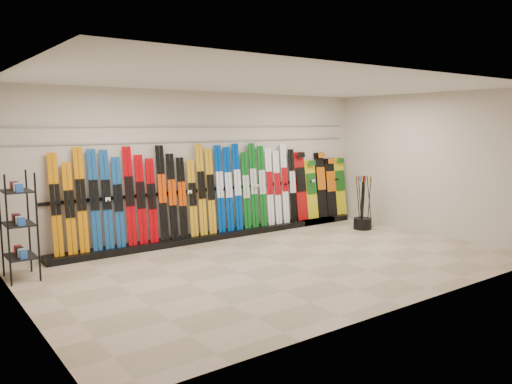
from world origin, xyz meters
TOP-DOWN VIEW (x-y plane):
  - floor at (0.00, 0.00)m, footprint 8.00×8.00m
  - back_wall at (0.00, 2.50)m, footprint 8.00×0.00m
  - left_wall at (-4.00, 0.00)m, footprint 0.00×5.00m
  - right_wall at (4.00, 0.00)m, footprint 0.00×5.00m
  - ceiling at (0.00, 0.00)m, footprint 8.00×8.00m
  - ski_rack_base at (0.22, 2.28)m, footprint 8.00×0.40m
  - skis at (-0.45, 2.32)m, footprint 5.38×0.20m
  - snowboards at (3.08, 2.35)m, footprint 1.60×0.24m
  - accessory_rack at (-3.75, 1.70)m, footprint 0.40×0.60m
  - pole_bin at (3.23, 1.13)m, footprint 0.40×0.40m
  - ski_poles at (3.23, 1.13)m, footprint 0.39×0.35m
  - slatwall_rail_0 at (0.00, 2.48)m, footprint 7.60×0.02m
  - slatwall_rail_1 at (0.00, 2.48)m, footprint 7.60×0.02m

SIDE VIEW (x-z plane):
  - floor at x=0.00m, z-range 0.00..0.00m
  - ski_rack_base at x=0.22m, z-range 0.00..0.12m
  - pole_bin at x=3.23m, z-range 0.00..0.25m
  - ski_poles at x=3.23m, z-range 0.02..1.20m
  - accessory_rack at x=-3.75m, z-range 0.00..1.64m
  - snowboards at x=3.08m, z-range 0.06..1.64m
  - skis at x=-0.45m, z-range 0.06..1.90m
  - back_wall at x=0.00m, z-range -2.50..5.50m
  - left_wall at x=-4.00m, z-range -1.00..4.00m
  - right_wall at x=4.00m, z-range -1.00..4.00m
  - slatwall_rail_0 at x=0.00m, z-range 1.98..2.02m
  - slatwall_rail_1 at x=0.00m, z-range 2.28..2.31m
  - ceiling at x=0.00m, z-range 3.00..3.00m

